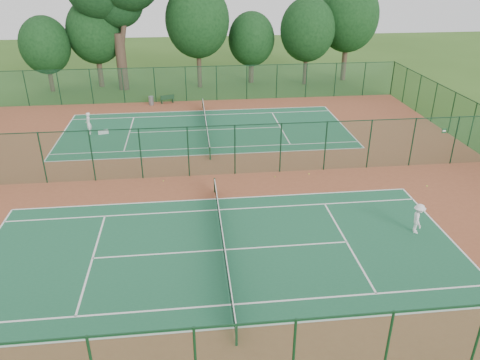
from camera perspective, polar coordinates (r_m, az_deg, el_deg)
The scene contains 17 objects.
ground at distance 31.60m, azimuth -3.39°, elevation 0.63°, with size 120.00×120.00×0.00m, color #345B1C.
red_pad at distance 31.60m, azimuth -3.39°, elevation 0.64°, with size 40.00×36.00×0.01m, color brown.
court_near at distance 23.76m, azimuth -2.08°, elevation -8.52°, with size 23.77×10.97×0.01m, color #1D5C3C.
court_far at distance 39.92m, azimuth -4.16°, elevation 6.10°, with size 23.77×10.97×0.01m, color #1D5E3E.
fence_north at distance 48.04m, azimuth -4.75°, elevation 11.65°, with size 40.00×0.09×3.50m.
fence_divider at distance 30.89m, azimuth -3.47°, elevation 3.59°, with size 40.00×0.09×3.50m.
tennis_net_near at distance 23.46m, azimuth -2.10°, elevation -7.45°, with size 0.10×12.90×0.97m.
tennis_net_far at distance 39.75m, azimuth -4.18°, elevation 6.82°, with size 0.10×12.90×0.97m.
player_near at distance 26.43m, azimuth 20.89°, elevation -4.41°, with size 1.08×0.62×1.67m, color white.
player_far at distance 40.57m, azimuth -17.98°, elevation 6.59°, with size 0.66×0.43×1.82m, color silver.
trash_bin at distance 47.53m, azimuth -10.78°, elevation 9.49°, with size 0.48×0.48×0.87m, color slate.
bench at distance 47.84m, azimuth -8.87°, elevation 9.75°, with size 1.45×0.79×0.86m.
kit_bag at distance 40.53m, azimuth -16.33°, elevation 5.64°, with size 0.83×0.31×0.31m, color white.
stray_ball_a at distance 31.92m, azimuth 8.43°, elevation 0.75°, with size 0.08×0.08×0.08m, color #EFF037.
stray_ball_b at distance 31.26m, azimuth 4.27°, elevation 0.41°, with size 0.08×0.08×0.08m, color #A6C42D.
stray_ball_c at distance 31.02m, azimuth -9.33°, elevation -0.09°, with size 0.07×0.07×0.07m, color #BFD030.
evergreen_row at distance 54.54m, azimuth -4.40°, elevation 11.45°, with size 39.00×5.00×12.00m, color black, non-canonical shape.
Camera 1 is at (-1.36, -28.60, 13.38)m, focal length 35.00 mm.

